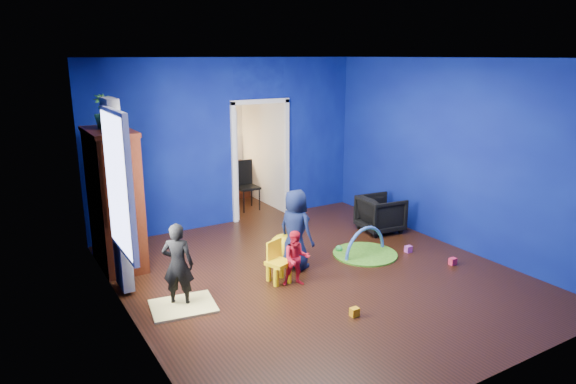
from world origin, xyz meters
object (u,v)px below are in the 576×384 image
vase (113,125)px  crt_tv (117,196)px  folding_chair (247,187)px  child_black (178,265)px  armchair (381,214)px  tv_armoire (115,199)px  play_mat (365,254)px  study_desk (227,181)px  child_navy (296,229)px  hopper_ball (283,248)px  kid_chair (279,264)px  toddler_red (296,258)px

vase → crt_tv: bearing=82.4°
folding_chair → child_black: bearing=-128.6°
child_black → armchair: bearing=-134.5°
tv_armoire → play_mat: 3.75m
study_desk → play_mat: bearing=-83.6°
tv_armoire → folding_chair: bearing=27.8°
vase → play_mat: 4.06m
child_navy → hopper_ball: (-0.05, 0.25, -0.36)m
armchair → kid_chair: bearing=116.0°
armchair → tv_armoire: (-4.19, 0.84, 0.67)m
hopper_ball → study_desk: 3.70m
hopper_ball → vase: bearing=157.2°
vase → hopper_ball: size_ratio=0.45×
crt_tv → play_mat: (3.23, -1.56, -1.01)m
child_black → vase: bearing=-42.9°
tv_armoire → toddler_red: bearing=-46.4°
vase → kid_chair: bearing=-40.2°
hopper_ball → folding_chair: bearing=74.1°
child_navy → tv_armoire: bearing=37.7°
armchair → tv_armoire: 4.33m
crt_tv → folding_chair: crt_tv is taller
toddler_red → crt_tv: size_ratio=1.06×
crt_tv → folding_chair: 3.20m
tv_armoire → crt_tv: bearing=0.0°
child_navy → hopper_ball: size_ratio=2.67×
armchair → folding_chair: size_ratio=0.74×
child_black → kid_chair: size_ratio=2.07×
child_navy → study_desk: (0.71, 3.87, -0.20)m
armchair → study_desk: bearing=29.6°
vase → study_desk: vase is taller
vase → hopper_ball: 2.90m
hopper_ball → child_navy: bearing=-78.7°
toddler_red → play_mat: toddler_red is taller
child_navy → tv_armoire: tv_armoire is taller
toddler_red → crt_tv: 2.69m
tv_armoire → folding_chair: (2.82, 1.49, -0.52)m
armchair → child_navy: child_navy is taller
armchair → play_mat: armchair is taller
child_navy → crt_tv: (-2.07, 1.42, 0.45)m
toddler_red → study_desk: study_desk is taller
kid_chair → play_mat: 1.62m
tv_armoire → hopper_ball: size_ratio=4.57×
child_navy → study_desk: bearing=-28.8°
toddler_red → hopper_ball: 0.80m
child_navy → kid_chair: bearing=104.9°
folding_chair → play_mat: bearing=-81.6°
study_desk → folding_chair: bearing=-90.0°
folding_chair → child_navy: bearing=-103.7°
vase → tv_armoire: (0.00, 0.30, -1.08)m
armchair → toddler_red: (-2.37, -1.07, 0.06)m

